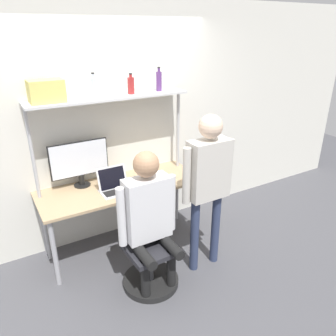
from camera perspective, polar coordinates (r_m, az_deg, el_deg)
name	(u,v)px	position (r m, az deg, el deg)	size (l,w,h in m)	color
ground_plane	(138,261)	(3.80, -5.25, -15.75)	(12.00, 12.00, 0.00)	#4C4C51
wall_back	(106,127)	(3.78, -10.78, 6.95)	(8.00, 0.06, 2.70)	silver
desk	(122,192)	(3.70, -8.04, -4.15)	(1.80, 0.68, 0.78)	tan
shelf_unit	(111,117)	(3.56, -9.84, 8.69)	(1.71, 0.32, 1.74)	silver
monitor	(80,161)	(3.64, -15.15, 1.19)	(0.63, 0.18, 0.51)	black
laptop	(114,184)	(3.54, -9.40, -2.85)	(0.32, 0.26, 0.25)	silver
cell_phone	(139,187)	(3.59, -5.12, -3.37)	(0.07, 0.15, 0.01)	#264C8C
office_chair	(148,259)	(3.37, -3.47, -15.48)	(0.56, 0.56, 0.91)	black
person_seated	(149,212)	(3.02, -3.33, -7.65)	(0.59, 0.48, 1.41)	black
person_standing	(208,175)	(3.20, 7.00, -1.23)	(0.58, 0.23, 1.67)	#2D3856
bottle_purple	(159,81)	(3.73, -1.59, 14.92)	(0.06, 0.06, 0.26)	#593372
bottle_clear	(94,87)	(3.44, -12.78, 13.58)	(0.06, 0.06, 0.25)	silver
bottle_red	(131,85)	(3.58, -6.47, 14.14)	(0.07, 0.07, 0.21)	maroon
storage_box	(46,91)	(3.33, -20.44, 12.43)	(0.32, 0.21, 0.21)	#DBCC66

